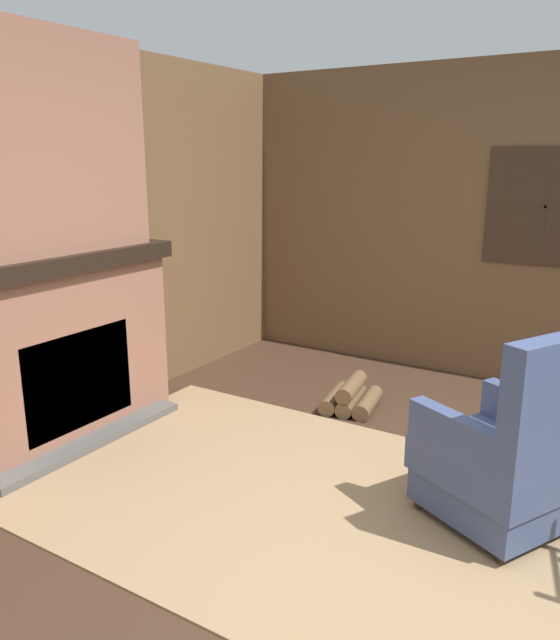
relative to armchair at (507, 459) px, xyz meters
The scene contains 9 objects.
ground_plane 0.64m from the armchair, 115.21° to the right, with size 14.00×14.00×0.00m, color #3D281C.
wood_panel_wall_left 3.07m from the armchair, behind, with size 0.06×5.89×2.55m.
wood_panel_wall_back 2.40m from the armchair, 95.74° to the left, with size 5.89×0.09×2.55m.
fireplace_hearth 2.73m from the armchair, behind, with size 0.55×1.71×1.23m.
chimney_breast 3.12m from the armchair, behind, with size 0.30×1.41×1.30m.
area_rug 0.86m from the armchair, 154.76° to the right, with size 3.82×2.06×0.01m.
armchair is the anchor object (origin of this frame).
firewood_stack 1.65m from the armchair, 143.22° to the left, with size 0.45×0.51×0.23m.
storage_case 2.88m from the armchair, behind, with size 0.14×0.26×0.15m.
Camera 1 is at (0.75, -2.49, 1.80)m, focal length 35.00 mm.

